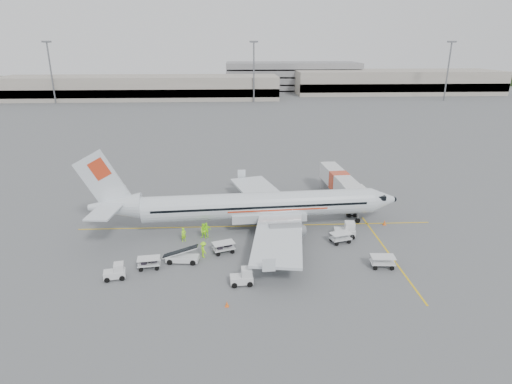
% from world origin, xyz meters
% --- Properties ---
extents(ground, '(360.00, 360.00, 0.00)m').
position_xyz_m(ground, '(0.00, 0.00, 0.00)').
color(ground, '#56595B').
extents(stripe_lead, '(44.00, 0.20, 0.01)m').
position_xyz_m(stripe_lead, '(0.00, 0.00, 0.01)').
color(stripe_lead, yellow).
rests_on(stripe_lead, ground).
extents(stripe_cross, '(0.20, 20.00, 0.01)m').
position_xyz_m(stripe_cross, '(14.00, -8.00, 0.01)').
color(stripe_cross, yellow).
rests_on(stripe_cross, ground).
extents(terminal_west, '(110.00, 22.00, 9.00)m').
position_xyz_m(terminal_west, '(-40.00, 130.00, 4.50)').
color(terminal_west, gray).
rests_on(terminal_west, ground).
extents(terminal_east, '(90.00, 26.00, 10.00)m').
position_xyz_m(terminal_east, '(70.00, 145.00, 5.00)').
color(terminal_east, gray).
rests_on(terminal_east, ground).
extents(parking_garage, '(62.00, 24.00, 14.00)m').
position_xyz_m(parking_garage, '(25.00, 160.00, 7.00)').
color(parking_garage, slate).
rests_on(parking_garage, ground).
extents(treeline, '(300.00, 3.00, 6.00)m').
position_xyz_m(treeline, '(0.00, 175.00, 3.00)').
color(treeline, black).
rests_on(treeline, ground).
extents(mast_west, '(3.20, 1.20, 22.00)m').
position_xyz_m(mast_west, '(-70.00, 118.00, 11.00)').
color(mast_west, slate).
rests_on(mast_west, ground).
extents(mast_center, '(3.20, 1.20, 22.00)m').
position_xyz_m(mast_center, '(5.00, 118.00, 11.00)').
color(mast_center, slate).
rests_on(mast_center, ground).
extents(mast_east, '(3.20, 1.20, 22.00)m').
position_xyz_m(mast_east, '(80.00, 118.00, 11.00)').
color(mast_east, slate).
rests_on(mast_east, ground).
extents(aircraft, '(39.07, 31.61, 10.24)m').
position_xyz_m(aircraft, '(0.34, -0.58, 5.12)').
color(aircraft, silver).
rests_on(aircraft, ground).
extents(jet_bridge, '(4.25, 16.58, 4.30)m').
position_xyz_m(jet_bridge, '(12.17, 8.20, 2.15)').
color(jet_bridge, silver).
rests_on(jet_bridge, ground).
extents(belt_loader, '(4.60, 2.13, 2.41)m').
position_xyz_m(belt_loader, '(-8.23, -8.92, 1.20)').
color(belt_loader, silver).
rests_on(belt_loader, ground).
extents(tug_fore, '(2.59, 1.69, 1.88)m').
position_xyz_m(tug_fore, '(10.17, -3.71, 0.94)').
color(tug_fore, silver).
rests_on(tug_fore, ground).
extents(tug_mid, '(2.23, 1.39, 1.66)m').
position_xyz_m(tug_mid, '(-2.16, -13.58, 0.83)').
color(tug_mid, silver).
rests_on(tug_mid, ground).
extents(tug_aft, '(2.23, 1.55, 1.57)m').
position_xyz_m(tug_aft, '(-14.45, -11.95, 0.79)').
color(tug_aft, silver).
rests_on(tug_aft, ground).
extents(cart_loaded_a, '(2.66, 2.08, 1.22)m').
position_xyz_m(cart_loaded_a, '(-3.99, -7.02, 0.61)').
color(cart_loaded_a, silver).
rests_on(cart_loaded_a, ground).
extents(cart_loaded_b, '(2.40, 1.59, 1.18)m').
position_xyz_m(cart_loaded_b, '(-11.48, -10.07, 0.59)').
color(cart_loaded_b, silver).
rests_on(cart_loaded_b, ground).
extents(cart_empty_a, '(2.64, 2.02, 1.22)m').
position_xyz_m(cart_empty_a, '(9.32, -5.21, 0.61)').
color(cart_empty_a, silver).
rests_on(cart_empty_a, ground).
extents(cart_empty_b, '(2.49, 1.59, 1.25)m').
position_xyz_m(cart_empty_b, '(12.26, -11.05, 0.63)').
color(cart_empty_b, silver).
rests_on(cart_empty_b, ground).
extents(cone_nose, '(0.41, 0.41, 0.67)m').
position_xyz_m(cone_nose, '(16.08, -0.50, 0.34)').
color(cone_nose, orange).
rests_on(cone_nose, ground).
extents(cone_port, '(0.43, 0.43, 0.70)m').
position_xyz_m(cone_port, '(4.02, 9.73, 0.35)').
color(cone_port, orange).
rests_on(cone_port, ground).
extents(cone_stbd, '(0.33, 0.33, 0.54)m').
position_xyz_m(cone_stbd, '(-3.49, -17.16, 0.27)').
color(cone_stbd, orange).
rests_on(cone_stbd, ground).
extents(crew_a, '(0.74, 0.68, 1.69)m').
position_xyz_m(crew_a, '(-8.63, -3.99, 0.84)').
color(crew_a, '#8EE018').
rests_on(crew_a, ground).
extents(crew_b, '(1.09, 0.96, 1.86)m').
position_xyz_m(crew_b, '(-6.36, -3.30, 0.93)').
color(crew_b, '#8EE018').
rests_on(crew_b, ground).
extents(crew_c, '(1.09, 1.32, 1.78)m').
position_xyz_m(crew_c, '(-6.10, -7.94, 0.89)').
color(crew_c, '#8EE018').
rests_on(crew_c, ground).
extents(crew_d, '(1.15, 0.62, 1.87)m').
position_xyz_m(crew_d, '(-6.06, -3.06, 0.94)').
color(crew_d, '#8EE018').
rests_on(crew_d, ground).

